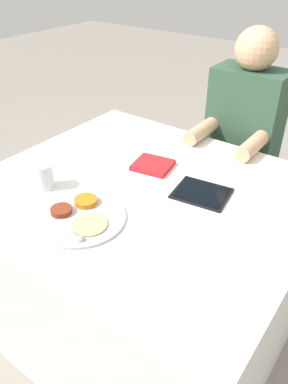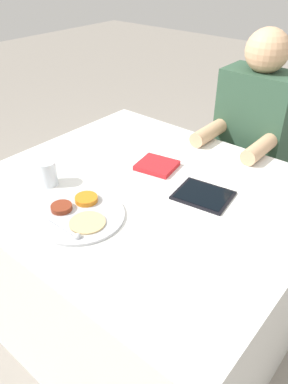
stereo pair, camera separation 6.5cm
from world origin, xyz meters
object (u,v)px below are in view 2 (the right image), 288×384
at_px(red_notebook, 157,166).
at_px(drinking_glass, 47,173).
at_px(tablet_device, 203,195).
at_px(thali_tray, 79,214).
at_px(person_diner, 247,164).

xyz_separation_m(red_notebook, drinking_glass, (-0.24, -0.37, 0.04)).
xyz_separation_m(red_notebook, tablet_device, (0.26, -0.05, -0.00)).
distance_m(red_notebook, drinking_glass, 0.44).
relative_size(thali_tray, person_diner, 0.24).
bearing_deg(person_diner, thali_tray, -98.27).
relative_size(red_notebook, drinking_glass, 1.79).
height_order(thali_tray, person_diner, person_diner).
height_order(red_notebook, drinking_glass, drinking_glass).
relative_size(tablet_device, person_diner, 0.18).
distance_m(thali_tray, red_notebook, 0.43).
bearing_deg(thali_tray, drinking_glass, 165.86).
bearing_deg(thali_tray, red_notebook, 90.55).
bearing_deg(person_diner, drinking_glass, -112.62).
distance_m(tablet_device, person_diner, 0.65).
height_order(thali_tray, red_notebook, thali_tray).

